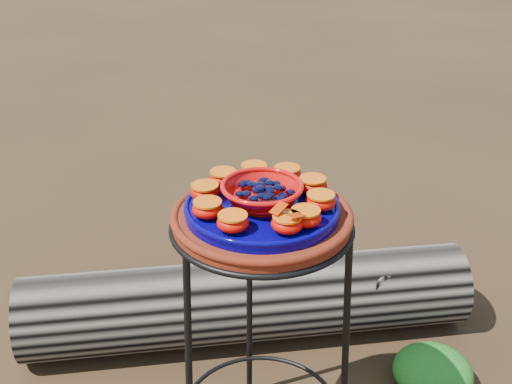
{
  "coord_description": "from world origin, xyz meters",
  "views": [
    {
      "loc": [
        -0.19,
        -1.19,
        1.4
      ],
      "look_at": [
        -0.01,
        0.0,
        0.78
      ],
      "focal_mm": 45.0,
      "sensor_mm": 36.0,
      "label": 1
    }
  ],
  "objects": [
    {
      "name": "orange_half_2",
      "position": [
        0.12,
        -0.04,
        0.77
      ],
      "size": [
        0.06,
        0.06,
        0.04
      ],
      "primitive_type": "ellipsoid",
      "color": "#B70500",
      "rests_on": "cobalt_plate"
    },
    {
      "name": "butterfly",
      "position": [
        0.03,
        -0.12,
        0.8
      ],
      "size": [
        0.09,
        0.09,
        0.01
      ],
      "primitive_type": null,
      "rotation": [
        0.0,
        0.0,
        0.73
      ],
      "color": "#BF2A00",
      "rests_on": "orange_half_0"
    },
    {
      "name": "orange_half_6",
      "position": [
        -0.07,
        0.1,
        0.77
      ],
      "size": [
        0.06,
        0.06,
        0.04
      ],
      "primitive_type": "ellipsoid",
      "color": "#B70500",
      "rests_on": "cobalt_plate"
    },
    {
      "name": "orange_half_4",
      "position": [
        0.07,
        0.1,
        0.77
      ],
      "size": [
        0.06,
        0.06,
        0.04
      ],
      "primitive_type": "ellipsoid",
      "color": "#B70500",
      "rests_on": "cobalt_plate"
    },
    {
      "name": "plant_stand",
      "position": [
        0.0,
        0.0,
        0.35
      ],
      "size": [
        0.44,
        0.44,
        0.7
      ],
      "primitive_type": null,
      "color": "black",
      "rests_on": "ground"
    },
    {
      "name": "terracotta_saucer",
      "position": [
        0.0,
        0.0,
        0.72
      ],
      "size": [
        0.39,
        0.39,
        0.03
      ],
      "primitive_type": "cylinder",
      "color": "maroon",
      "rests_on": "plant_stand"
    },
    {
      "name": "foliage_right",
      "position": [
        0.54,
        0.17,
        0.06
      ],
      "size": [
        0.24,
        0.24,
        0.12
      ],
      "primitive_type": "ellipsoid",
      "color": "#1D6718",
      "rests_on": "ground"
    },
    {
      "name": "foliage_back",
      "position": [
        -0.27,
        0.55,
        0.09
      ],
      "size": [
        0.36,
        0.36,
        0.18
      ],
      "primitive_type": "ellipsoid",
      "color": "#1D6718",
      "rests_on": "ground"
    },
    {
      "name": "cobalt_plate",
      "position": [
        0.0,
        0.0,
        0.74
      ],
      "size": [
        0.33,
        0.33,
        0.02
      ],
      "primitive_type": "cylinder",
      "color": "#00013E",
      "rests_on": "terracotta_saucer"
    },
    {
      "name": "orange_half_3",
      "position": [
        0.12,
        0.04,
        0.77
      ],
      "size": [
        0.06,
        0.06,
        0.04
      ],
      "primitive_type": "ellipsoid",
      "color": "#B70500",
      "rests_on": "cobalt_plate"
    },
    {
      "name": "glass_gems",
      "position": [
        0.0,
        0.0,
        0.81
      ],
      "size": [
        0.13,
        0.13,
        0.02
      ],
      "primitive_type": null,
      "color": "black",
      "rests_on": "red_bowl"
    },
    {
      "name": "red_bowl",
      "position": [
        0.0,
        0.0,
        0.78
      ],
      "size": [
        0.17,
        0.17,
        0.05
      ],
      "primitive_type": null,
      "color": "red",
      "rests_on": "cobalt_plate"
    },
    {
      "name": "orange_half_1",
      "position": [
        0.07,
        -0.1,
        0.77
      ],
      "size": [
        0.06,
        0.06,
        0.04
      ],
      "primitive_type": "ellipsoid",
      "color": "#B70500",
      "rests_on": "cobalt_plate"
    },
    {
      "name": "driftwood_log",
      "position": [
        0.03,
        0.49,
        0.13
      ],
      "size": [
        1.43,
        0.38,
        0.27
      ],
      "primitive_type": null,
      "rotation": [
        0.0,
        0.0,
        -0.0
      ],
      "color": "black",
      "rests_on": "ground"
    },
    {
      "name": "orange_half_7",
      "position": [
        -0.12,
        0.04,
        0.77
      ],
      "size": [
        0.06,
        0.06,
        0.04
      ],
      "primitive_type": "ellipsoid",
      "color": "#B70500",
      "rests_on": "cobalt_plate"
    },
    {
      "name": "orange_half_5",
      "position": [
        0.0,
        0.12,
        0.77
      ],
      "size": [
        0.06,
        0.06,
        0.04
      ],
      "primitive_type": "ellipsoid",
      "color": "#B70500",
      "rests_on": "cobalt_plate"
    },
    {
      "name": "orange_half_0",
      "position": [
        0.03,
        -0.12,
        0.77
      ],
      "size": [
        0.06,
        0.06,
        0.04
      ],
      "primitive_type": "ellipsoid",
      "color": "#B70500",
      "rests_on": "cobalt_plate"
    },
    {
      "name": "orange_half_8",
      "position": [
        -0.12,
        -0.04,
        0.77
      ],
      "size": [
        0.06,
        0.06,
        0.04
      ],
      "primitive_type": "ellipsoid",
      "color": "#B70500",
      "rests_on": "cobalt_plate"
    },
    {
      "name": "orange_half_9",
      "position": [
        -0.07,
        -0.1,
        0.77
      ],
      "size": [
        0.06,
        0.06,
        0.04
      ],
      "primitive_type": "ellipsoid",
      "color": "#B70500",
      "rests_on": "cobalt_plate"
    }
  ]
}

